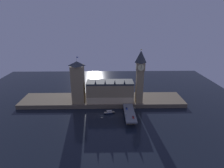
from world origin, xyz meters
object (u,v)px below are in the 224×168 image
object	(u,v)px
street_lamp_far	(124,104)
victoria_tower	(78,82)
car_southbound_lead	(133,117)
street_lamp_mid	(135,109)
boat_upstream	(109,112)
street_lamp_near	(126,115)
car_northbound_lead	(127,108)
pedestrian_near_rail	(126,115)
clock_tower	(140,75)

from	to	relation	value
street_lamp_far	victoria_tower	bearing A→B (deg)	161.24
victoria_tower	car_southbound_lead	xyz separation A→B (m)	(66.11, -47.17, -24.94)
street_lamp_mid	boat_upstream	size ratio (longest dim) A/B	0.40
car_southbound_lead	boat_upstream	distance (m)	35.09
car_southbound_lead	street_lamp_far	size ratio (longest dim) A/B	0.73
street_lamp_near	boat_upstream	bearing A→B (deg)	125.92
victoria_tower	street_lamp_mid	bearing A→B (deg)	-26.40
car_northbound_lead	boat_upstream	bearing A→B (deg)	176.24
car_northbound_lead	car_southbound_lead	bearing A→B (deg)	-75.97
street_lamp_near	street_lamp_far	size ratio (longest dim) A/B	1.12
car_northbound_lead	street_lamp_mid	size ratio (longest dim) A/B	0.79
victoria_tower	boat_upstream	xyz separation A→B (m)	(40.00, -24.55, -31.08)
street_lamp_near	car_southbound_lead	bearing A→B (deg)	12.69
street_lamp_far	boat_upstream	xyz separation A→B (m)	(-17.75, -4.94, -9.44)
boat_upstream	victoria_tower	bearing A→B (deg)	148.46
pedestrian_near_rail	street_lamp_far	size ratio (longest dim) A/B	0.27
street_lamp_far	car_southbound_lead	bearing A→B (deg)	-73.11
victoria_tower	boat_upstream	size ratio (longest dim) A/B	4.04
car_southbound_lead	victoria_tower	bearing A→B (deg)	144.50
street_lamp_mid	boat_upstream	world-z (taller)	street_lamp_mid
clock_tower	street_lamp_near	size ratio (longest dim) A/B	9.86
pedestrian_near_rail	boat_upstream	distance (m)	26.82
street_lamp_near	car_northbound_lead	bearing A→B (deg)	82.48
pedestrian_near_rail	car_southbound_lead	bearing A→B (deg)	-26.28
clock_tower	pedestrian_near_rail	size ratio (longest dim) A/B	40.89
clock_tower	car_southbound_lead	bearing A→B (deg)	-106.14
clock_tower	car_northbound_lead	xyz separation A→B (m)	(-17.97, -22.47, -34.48)
clock_tower	street_lamp_mid	bearing A→B (deg)	-107.27
street_lamp_near	victoria_tower	bearing A→B (deg)	139.66
car_southbound_lead	boat_upstream	world-z (taller)	car_southbound_lead
clock_tower	victoria_tower	xyz separation A→B (m)	(-78.77, 3.44, -9.60)
victoria_tower	clock_tower	bearing A→B (deg)	-2.50
clock_tower	car_southbound_lead	xyz separation A→B (m)	(-12.66, -43.72, -34.54)
street_lamp_near	street_lamp_mid	size ratio (longest dim) A/B	1.20
street_lamp_mid	victoria_tower	bearing A→B (deg)	153.60
clock_tower	car_northbound_lead	distance (m)	44.91
victoria_tower	car_northbound_lead	distance (m)	70.63
victoria_tower	street_lamp_far	world-z (taller)	victoria_tower
clock_tower	pedestrian_near_rail	distance (m)	56.43
victoria_tower	car_northbound_lead	size ratio (longest dim) A/B	12.85
street_lamp_far	boat_upstream	bearing A→B (deg)	-164.45
street_lamp_far	street_lamp_near	bearing A→B (deg)	-90.00
victoria_tower	pedestrian_near_rail	size ratio (longest dim) A/B	35.41
street_lamp_mid	pedestrian_near_rail	bearing A→B (deg)	-141.08
clock_tower	street_lamp_far	world-z (taller)	clock_tower
clock_tower	victoria_tower	bearing A→B (deg)	177.50
car_northbound_lead	street_lamp_near	xyz separation A→B (m)	(-3.06, -23.13, 3.69)
street_lamp_far	pedestrian_near_rail	bearing A→B (deg)	-89.03
car_southbound_lead	clock_tower	bearing A→B (deg)	73.86
clock_tower	street_lamp_near	distance (m)	58.91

